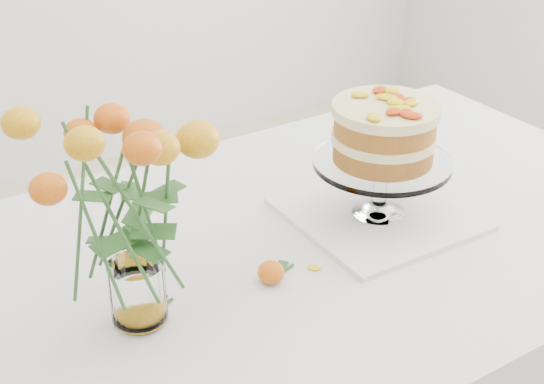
# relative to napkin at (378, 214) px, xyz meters

# --- Properties ---
(table) EXTENTS (1.43, 0.93, 0.76)m
(table) POSITION_rel_napkin_xyz_m (-0.09, 0.02, -0.09)
(table) COLOR #A4785F
(table) RESTS_ON ground
(napkin) EXTENTS (0.34, 0.34, 0.01)m
(napkin) POSITION_rel_napkin_xyz_m (0.00, 0.00, 0.00)
(napkin) COLOR white
(napkin) RESTS_ON table
(cake_stand) EXTENTS (0.27, 0.27, 0.24)m
(cake_stand) POSITION_rel_napkin_xyz_m (-0.00, 0.00, 0.17)
(cake_stand) COLOR white
(cake_stand) RESTS_ON napkin
(rose_vase) EXTENTS (0.35, 0.35, 0.45)m
(rose_vase) POSITION_rel_napkin_xyz_m (-0.54, -0.05, 0.26)
(rose_vase) COLOR white
(rose_vase) RESTS_ON table
(loose_rose_near) EXTENTS (0.09, 0.05, 0.05)m
(loose_rose_near) POSITION_rel_napkin_xyz_m (-0.53, -0.05, 0.02)
(loose_rose_near) COLOR yellow
(loose_rose_near) RESTS_ON table
(loose_rose_far) EXTENTS (0.08, 0.05, 0.04)m
(loose_rose_far) POSITION_rel_napkin_xyz_m (-0.30, -0.07, 0.01)
(loose_rose_far) COLOR #E23E0B
(loose_rose_far) RESTS_ON table
(stray_petal_a) EXTENTS (0.03, 0.02, 0.00)m
(stray_petal_a) POSITION_rel_napkin_xyz_m (-0.21, -0.08, -0.00)
(stray_petal_a) COLOR yellow
(stray_petal_a) RESTS_ON table
(stray_petal_b) EXTENTS (0.03, 0.02, 0.00)m
(stray_petal_b) POSITION_rel_napkin_xyz_m (-0.11, -0.12, -0.00)
(stray_petal_b) COLOR yellow
(stray_petal_b) RESTS_ON table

